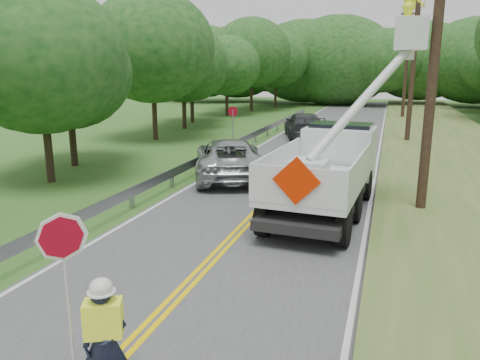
% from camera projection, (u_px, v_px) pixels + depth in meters
% --- Properties ---
extents(ground, '(140.00, 140.00, 0.00)m').
position_uv_depth(ground, '(132.00, 345.00, 7.83)').
color(ground, '#345D1F').
rests_on(ground, ground).
extents(road, '(7.20, 96.00, 0.03)m').
position_uv_depth(road, '(294.00, 173.00, 20.79)').
color(road, '#444446').
rests_on(road, ground).
extents(guardrail, '(0.18, 48.00, 0.77)m').
position_uv_depth(guardrail, '(217.00, 153.00, 22.70)').
color(guardrail, gray).
rests_on(guardrail, ground).
extents(utility_poles, '(1.60, 43.30, 10.00)m').
position_uv_depth(utility_poles, '(421.00, 52.00, 20.88)').
color(utility_poles, black).
rests_on(utility_poles, ground).
extents(tall_grass_verge, '(7.00, 96.00, 0.30)m').
position_uv_depth(tall_grass_verge, '(469.00, 181.00, 18.66)').
color(tall_grass_verge, '#436224').
rests_on(tall_grass_verge, ground).
extents(treeline_left, '(9.94, 55.21, 9.95)m').
position_uv_depth(treeline_left, '(203.00, 58.00, 36.99)').
color(treeline_left, '#332319').
rests_on(treeline_left, ground).
extents(treeline_horizon, '(55.98, 13.65, 11.42)m').
position_uv_depth(treeline_horizon, '(357.00, 61.00, 58.88)').
color(treeline_horizon, '#124115').
rests_on(treeline_horizon, ground).
extents(flagger, '(1.03, 0.71, 2.72)m').
position_uv_depth(flagger, '(103.00, 334.00, 6.37)').
color(flagger, '#191E33').
rests_on(flagger, road).
extents(bucket_truck, '(4.21, 7.56, 7.17)m').
position_uv_depth(bucket_truck, '(336.00, 158.00, 15.56)').
color(bucket_truck, black).
rests_on(bucket_truck, road).
extents(suv_silver, '(4.78, 6.56, 1.66)m').
position_uv_depth(suv_silver, '(229.00, 158.00, 19.70)').
color(suv_silver, '#A8ACB0').
rests_on(suv_silver, road).
extents(suv_darkgrey, '(3.84, 6.12, 1.65)m').
position_uv_depth(suv_darkgrey, '(304.00, 125.00, 31.20)').
color(suv_darkgrey, '#34373A').
rests_on(suv_darkgrey, road).
extents(stop_sign_permanent, '(0.55, 0.06, 2.59)m').
position_uv_depth(stop_sign_permanent, '(233.00, 122.00, 24.98)').
color(stop_sign_permanent, gray).
rests_on(stop_sign_permanent, ground).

